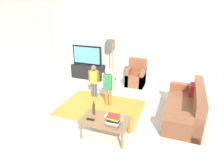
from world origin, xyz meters
TOP-DOWN VIEW (x-y plane):
  - ground at (0.00, 0.00)m, footprint 7.80×7.80m
  - wall_back at (0.00, 3.00)m, footprint 6.00×0.12m
  - wall_left at (-3.00, 0.00)m, footprint 0.12×6.00m
  - area_rug at (-0.25, 0.39)m, footprint 2.20×1.60m
  - tv_stand at (-1.57, 2.30)m, footprint 1.20×0.44m
  - tv at (-1.57, 2.28)m, footprint 1.10×0.28m
  - couch at (1.92, 0.60)m, footprint 0.80×1.80m
  - armchair at (0.27, 2.26)m, footprint 0.60×0.60m
  - floor_lamp at (-0.65, 2.45)m, footprint 0.36×0.36m
  - child_near_tv at (-0.69, 0.94)m, footprint 0.33×0.16m
  - child_center at (-0.10, 0.59)m, footprint 0.36×0.18m
  - coffee_table at (0.32, -0.69)m, footprint 1.00×0.60m
  - book_stack at (0.54, -0.81)m, footprint 0.29×0.23m
  - bottle at (0.02, -0.59)m, footprint 0.06×0.06m
  - tv_remote at (0.04, -0.81)m, footprint 0.17×0.06m
  - soda_can at (0.64, -0.59)m, footprint 0.07×0.07m
  - plate at (0.37, -0.57)m, footprint 0.22×0.22m

SIDE VIEW (x-z plane):
  - ground at x=0.00m, z-range 0.00..0.00m
  - area_rug at x=-0.25m, z-range 0.00..0.01m
  - tv_stand at x=-1.57m, z-range -0.01..0.49m
  - couch at x=1.92m, z-range -0.14..0.72m
  - armchair at x=0.27m, z-range -0.15..0.75m
  - coffee_table at x=0.32m, z-range 0.16..0.58m
  - plate at x=0.37m, z-range 0.42..0.44m
  - tv_remote at x=0.04m, z-range 0.42..0.44m
  - soda_can at x=0.64m, z-range 0.42..0.54m
  - book_stack at x=0.54m, z-range 0.42..0.64m
  - bottle at x=0.02m, z-range 0.40..0.71m
  - child_near_tv at x=-0.69m, z-range 0.10..1.09m
  - child_center at x=-0.10m, z-range 0.11..1.20m
  - tv at x=-1.57m, z-range 0.49..1.20m
  - wall_back at x=0.00m, z-range 0.00..2.70m
  - wall_left at x=-3.00m, z-range 0.00..2.70m
  - floor_lamp at x=-0.65m, z-range 0.65..2.43m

